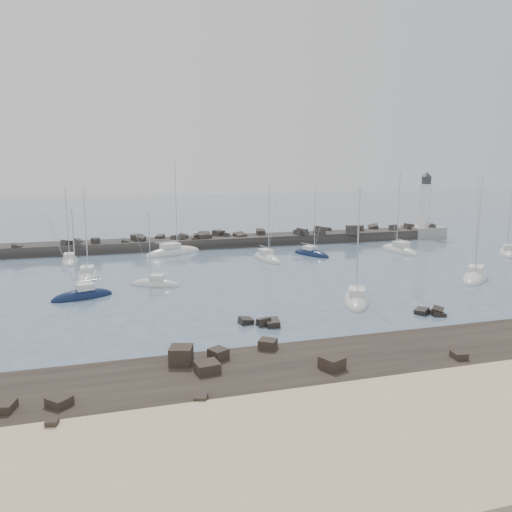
{
  "coord_description": "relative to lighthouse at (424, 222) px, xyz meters",
  "views": [
    {
      "loc": [
        -18.12,
        -55.21,
        15.9
      ],
      "look_at": [
        1.44,
        12.0,
        2.75
      ],
      "focal_mm": 35.0,
      "sensor_mm": 36.0,
      "label": 1
    }
  ],
  "objects": [
    {
      "name": "sailboat_10",
      "position": [
        -17.07,
        -36.98,
        -2.95
      ],
      "size": [
        8.99,
        8.83,
        15.14
      ],
      "color": "silver",
      "rests_on": "ground"
    },
    {
      "name": "sailboat_7",
      "position": [
        -38.32,
        -42.78,
        -2.95
      ],
      "size": [
        6.4,
        9.31,
        14.2
      ],
      "color": "silver",
      "rests_on": "ground"
    },
    {
      "name": "sailboat_1",
      "position": [
        -71.98,
        -8.75,
        -2.96
      ],
      "size": [
        2.88,
        8.2,
        12.81
      ],
      "color": "silver",
      "rests_on": "ground"
    },
    {
      "name": "sailboat_8",
      "position": [
        -31.92,
        -13.77,
        -2.96
      ],
      "size": [
        5.39,
        8.26,
        12.56
      ],
      "color": "#0E1B3E",
      "rests_on": "ground"
    },
    {
      "name": "sand_strip",
      "position": [
        -47.0,
        -70.0,
        -3.09
      ],
      "size": [
        140.0,
        14.0,
        1.0
      ],
      "primitive_type": "cube",
      "color": "beige",
      "rests_on": "ground"
    },
    {
      "name": "ground",
      "position": [
        -47.0,
        -38.0,
        -3.09
      ],
      "size": [
        400.0,
        400.0,
        0.0
      ],
      "primitive_type": "plane",
      "color": "slate",
      "rests_on": "ground"
    },
    {
      "name": "sailboat_11",
      "position": [
        1.27,
        -22.97,
        -2.93
      ],
      "size": [
        6.48,
        7.79,
        12.62
      ],
      "color": "silver",
      "rests_on": "ground"
    },
    {
      "name": "sailboat_9",
      "position": [
        -15.4,
        -15.15,
        -2.94
      ],
      "size": [
        3.83,
        9.94,
        15.4
      ],
      "color": "silver",
      "rests_on": "ground"
    },
    {
      "name": "rock_cluster_near",
      "position": [
        -51.07,
        -47.77,
        -3.0
      ],
      "size": [
        4.38,
        3.16,
        1.59
      ],
      "color": "black",
      "rests_on": "ground"
    },
    {
      "name": "rock_cluster_far",
      "position": [
        -32.91,
        -49.47,
        -3.05
      ],
      "size": [
        3.25,
        2.92,
        1.66
      ],
      "color": "black",
      "rests_on": "ground"
    },
    {
      "name": "sailboat_6",
      "position": [
        -40.73,
        -15.79,
        -2.95
      ],
      "size": [
        3.86,
        8.94,
        13.75
      ],
      "color": "silver",
      "rests_on": "ground"
    },
    {
      "name": "rock_shelf",
      "position": [
        -47.09,
        -59.98,
        -3.08
      ],
      "size": [
        140.0,
        12.05,
        2.05
      ],
      "color": "black",
      "rests_on": "ground"
    },
    {
      "name": "breakwater",
      "position": [
        -53.99,
        -0.01,
        -2.8
      ],
      "size": [
        115.0,
        7.59,
        4.9
      ],
      "color": "#292624",
      "rests_on": "ground"
    },
    {
      "name": "sailboat_4",
      "position": [
        -55.0,
        -6.01,
        -2.94
      ],
      "size": [
        11.4,
        7.82,
        17.31
      ],
      "color": "silver",
      "rests_on": "ground"
    },
    {
      "name": "sailboat_3",
      "position": [
        -68.73,
        -20.99,
        -2.95
      ],
      "size": [
        3.19,
        8.76,
        13.63
      ],
      "color": "silver",
      "rests_on": "ground"
    },
    {
      "name": "lighthouse",
      "position": [
        0.0,
        0.0,
        0.0
      ],
      "size": [
        7.0,
        7.0,
        14.6
      ],
      "color": "gray",
      "rests_on": "ground"
    },
    {
      "name": "sailboat_2",
      "position": [
        -68.93,
        -32.24,
        -2.94
      ],
      "size": [
        7.55,
        4.38,
        11.69
      ],
      "color": "#0E1B3E",
      "rests_on": "ground"
    },
    {
      "name": "sailboat_5",
      "position": [
        -60.08,
        -28.42,
        -2.96
      ],
      "size": [
        6.79,
        4.63,
        10.51
      ],
      "color": "silver",
      "rests_on": "ground"
    }
  ]
}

